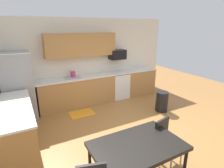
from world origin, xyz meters
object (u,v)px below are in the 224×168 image
(microwave, at_px, (117,54))
(dining_table, at_px, (137,148))
(oven_range, at_px, (118,85))
(trash_bin, at_px, (162,101))
(kettle, at_px, (73,75))
(refrigerator, at_px, (18,87))
(chair_near_table, at_px, (166,138))

(microwave, distance_m, dining_table, 3.94)
(oven_range, distance_m, dining_table, 3.77)
(oven_range, relative_size, microwave, 1.69)
(oven_range, xyz_separation_m, dining_table, (-1.64, -3.38, 0.21))
(dining_table, bearing_deg, trash_bin, 38.98)
(microwave, distance_m, kettle, 1.67)
(microwave, height_order, kettle, microwave)
(oven_range, bearing_deg, refrigerator, -178.54)
(dining_table, bearing_deg, microwave, 64.83)
(chair_near_table, relative_size, trash_bin, 1.42)
(refrigerator, relative_size, trash_bin, 3.03)
(dining_table, bearing_deg, chair_near_table, 10.28)
(microwave, bearing_deg, chair_near_table, -104.94)
(refrigerator, bearing_deg, trash_bin, -22.16)
(refrigerator, relative_size, kettle, 9.10)
(oven_range, distance_m, kettle, 1.69)
(microwave, relative_size, chair_near_table, 0.64)
(kettle, bearing_deg, microwave, 1.79)
(oven_range, xyz_separation_m, microwave, (0.00, 0.10, 1.07))
(kettle, bearing_deg, refrigerator, -175.19)
(microwave, bearing_deg, refrigerator, -176.72)
(trash_bin, bearing_deg, refrigerator, 157.84)
(dining_table, bearing_deg, refrigerator, 114.47)
(refrigerator, relative_size, microwave, 3.37)
(oven_range, bearing_deg, kettle, 178.21)
(oven_range, xyz_separation_m, kettle, (-1.60, 0.05, 0.56))
(refrigerator, height_order, microwave, refrigerator)
(microwave, relative_size, trash_bin, 0.90)
(microwave, xyz_separation_m, trash_bin, (0.57, -1.69, -1.22))
(microwave, distance_m, chair_near_table, 3.61)
(dining_table, xyz_separation_m, trash_bin, (2.21, 1.79, -0.36))
(refrigerator, bearing_deg, kettle, 4.81)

